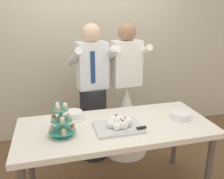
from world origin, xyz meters
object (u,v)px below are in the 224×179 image
object	(u,v)px
dessert_table	(116,132)
cupcake_stand	(62,123)
person_groom	(93,102)
person_bride	(126,110)
plate_stack	(180,115)
main_cake_tray	(119,124)
round_cake	(73,115)

from	to	relation	value
dessert_table	cupcake_stand	size ratio (longest dim) A/B	5.90
person_groom	person_bride	size ratio (longest dim) A/B	1.00
person_groom	plate_stack	bearing A→B (deg)	-45.83
cupcake_stand	person_bride	world-z (taller)	person_bride
main_cake_tray	round_cake	bearing A→B (deg)	138.84
dessert_table	cupcake_stand	xyz separation A→B (m)	(-0.49, -0.07, 0.19)
main_cake_tray	cupcake_stand	bearing A→B (deg)	179.68
person_groom	person_bride	world-z (taller)	same
main_cake_tray	plate_stack	xyz separation A→B (m)	(0.64, 0.05, -0.01)
cupcake_stand	main_cake_tray	distance (m)	0.51
dessert_table	cupcake_stand	world-z (taller)	cupcake_stand
plate_stack	dessert_table	bearing A→B (deg)	177.83
plate_stack	person_bride	xyz separation A→B (m)	(-0.31, 0.76, -0.23)
person_groom	round_cake	bearing A→B (deg)	-121.25
cupcake_stand	round_cake	xyz separation A→B (m)	(0.13, 0.33, -0.09)
dessert_table	main_cake_tray	size ratio (longest dim) A/B	4.13
person_bride	dessert_table	bearing A→B (deg)	-114.51
dessert_table	round_cake	distance (m)	0.46
round_cake	person_groom	world-z (taller)	person_groom
cupcake_stand	main_cake_tray	bearing A→B (deg)	-0.32
dessert_table	person_bride	bearing A→B (deg)	65.49
plate_stack	person_bride	bearing A→B (deg)	112.06
cupcake_stand	plate_stack	xyz separation A→B (m)	(1.14, 0.05, -0.08)
cupcake_stand	plate_stack	bearing A→B (deg)	2.30
dessert_table	person_bride	xyz separation A→B (m)	(0.34, 0.74, -0.12)
person_groom	person_bride	xyz separation A→B (m)	(0.42, 0.01, -0.16)
main_cake_tray	person_bride	xyz separation A→B (m)	(0.33, 0.81, -0.23)
main_cake_tray	person_groom	bearing A→B (deg)	96.55
dessert_table	plate_stack	xyz separation A→B (m)	(0.65, -0.02, 0.11)
cupcake_stand	main_cake_tray	size ratio (longest dim) A/B	0.70
plate_stack	cupcake_stand	bearing A→B (deg)	-177.70
plate_stack	person_groom	distance (m)	1.05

